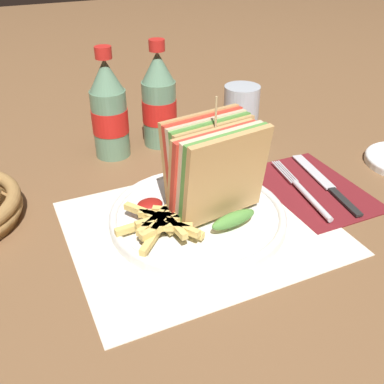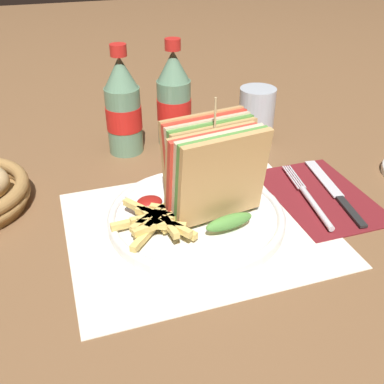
{
  "view_description": "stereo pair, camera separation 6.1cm",
  "coord_description": "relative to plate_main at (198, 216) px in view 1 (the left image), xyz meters",
  "views": [
    {
      "loc": [
        -0.25,
        -0.47,
        0.39
      ],
      "look_at": [
        -0.02,
        0.03,
        0.04
      ],
      "focal_mm": 42.0,
      "sensor_mm": 36.0,
      "label": 1
    },
    {
      "loc": [
        -0.19,
        -0.49,
        0.39
      ],
      "look_at": [
        -0.02,
        0.03,
        0.04
      ],
      "focal_mm": 42.0,
      "sensor_mm": 36.0,
      "label": 2
    }
  ],
  "objects": [
    {
      "name": "club_sandwich",
      "position": [
        0.02,
        -0.0,
        0.07
      ],
      "size": [
        0.14,
        0.12,
        0.17
      ],
      "color": "tan",
      "rests_on": "plate_main"
    },
    {
      "name": "plate_main",
      "position": [
        0.0,
        0.0,
        0.0
      ],
      "size": [
        0.26,
        0.26,
        0.02
      ],
      "color": "white",
      "rests_on": "ground_plane"
    },
    {
      "name": "ketchup_blob",
      "position": [
        -0.06,
        0.03,
        0.02
      ],
      "size": [
        0.04,
        0.03,
        0.01
      ],
      "color": "maroon",
      "rests_on": "plate_main"
    },
    {
      "name": "glass_near",
      "position": [
        0.19,
        0.22,
        0.04
      ],
      "size": [
        0.07,
        0.07,
        0.11
      ],
      "color": "silver",
      "rests_on": "ground_plane"
    },
    {
      "name": "placemat",
      "position": [
        -0.0,
        -0.02,
        -0.01
      ],
      "size": [
        0.37,
        0.3,
        0.0
      ],
      "color": "silver",
      "rests_on": "ground_plane"
    },
    {
      "name": "ground_plane",
      "position": [
        0.02,
        -0.01,
        -0.01
      ],
      "size": [
        4.0,
        4.0,
        0.0
      ],
      "primitive_type": "plane",
      "color": "brown"
    },
    {
      "name": "fork",
      "position": [
        0.18,
        -0.01,
        -0.0
      ],
      "size": [
        0.04,
        0.19,
        0.01
      ],
      "rotation": [
        0.0,
        0.0,
        -0.15
      ],
      "color": "silver",
      "rests_on": "napkin"
    },
    {
      "name": "coke_bottle_far",
      "position": [
        0.05,
        0.27,
        0.08
      ],
      "size": [
        0.07,
        0.07,
        0.2
      ],
      "color": "slate",
      "rests_on": "ground_plane"
    },
    {
      "name": "napkin",
      "position": [
        0.21,
        0.0,
        -0.01
      ],
      "size": [
        0.14,
        0.21,
        0.0
      ],
      "color": "maroon",
      "rests_on": "ground_plane"
    },
    {
      "name": "knife",
      "position": [
        0.23,
        0.0,
        -0.0
      ],
      "size": [
        0.04,
        0.2,
        0.0
      ],
      "rotation": [
        0.0,
        0.0,
        -0.15
      ],
      "color": "black",
      "rests_on": "napkin"
    },
    {
      "name": "coke_bottle_near",
      "position": [
        -0.05,
        0.26,
        0.08
      ],
      "size": [
        0.07,
        0.07,
        0.2
      ],
      "color": "slate",
      "rests_on": "ground_plane"
    },
    {
      "name": "fries_pile",
      "position": [
        -0.06,
        -0.02,
        0.02
      ],
      "size": [
        0.12,
        0.11,
        0.02
      ],
      "color": "#E5C166",
      "rests_on": "plate_main"
    }
  ]
}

